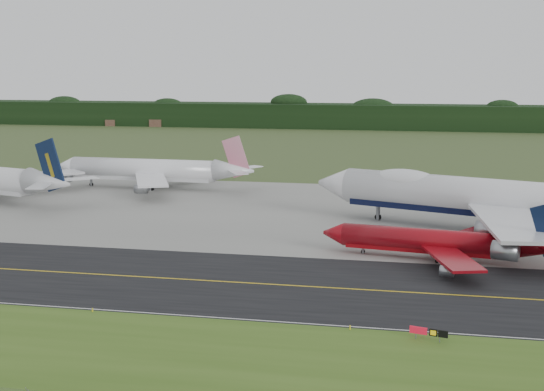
{
  "coord_description": "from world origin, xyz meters",
  "views": [
    {
      "loc": [
        15.93,
        -105.77,
        30.57
      ],
      "look_at": [
        -10.11,
        22.0,
        8.31
      ],
      "focal_mm": 50.0,
      "sensor_mm": 36.0,
      "label": 1
    }
  ],
  "objects_px": {
    "jet_ba_747": "(496,199)",
    "jet_red_737": "(441,243)",
    "taxiway_sign": "(428,332)",
    "jet_star_tail": "(154,170)"
  },
  "relations": [
    {
      "from": "jet_ba_747",
      "to": "jet_red_737",
      "type": "xyz_separation_m",
      "value": [
        -10.09,
        -22.61,
        -3.57
      ]
    },
    {
      "from": "jet_ba_747",
      "to": "taxiway_sign",
      "type": "distance_m",
      "value": 61.27
    },
    {
      "from": "jet_ba_747",
      "to": "jet_red_737",
      "type": "bearing_deg",
      "value": -114.06
    },
    {
      "from": "jet_ba_747",
      "to": "jet_star_tail",
      "type": "bearing_deg",
      "value": 155.63
    },
    {
      "from": "jet_star_tail",
      "to": "taxiway_sign",
      "type": "xyz_separation_m",
      "value": [
        68.19,
        -96.19,
        -3.64
      ]
    },
    {
      "from": "jet_red_737",
      "to": "taxiway_sign",
      "type": "distance_m",
      "value": 37.32
    },
    {
      "from": "taxiway_sign",
      "to": "jet_star_tail",
      "type": "bearing_deg",
      "value": 125.33
    },
    {
      "from": "jet_red_737",
      "to": "jet_star_tail",
      "type": "relative_size",
      "value": 0.73
    },
    {
      "from": "jet_star_tail",
      "to": "jet_red_737",
      "type": "bearing_deg",
      "value": -40.04
    },
    {
      "from": "jet_ba_747",
      "to": "jet_star_tail",
      "type": "relative_size",
      "value": 1.38
    }
  ]
}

